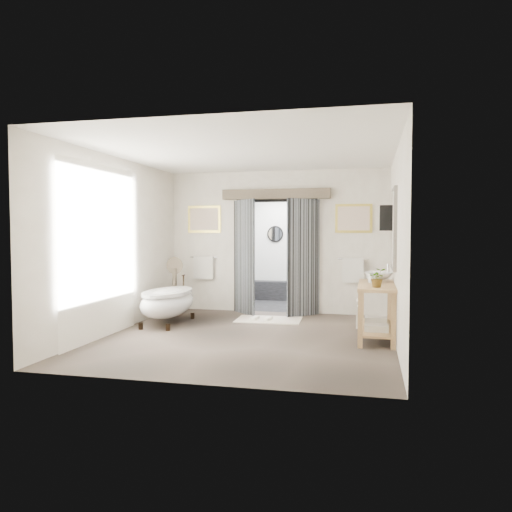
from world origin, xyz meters
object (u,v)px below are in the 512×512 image
object	(u,v)px
vanity	(375,306)
clawfoot_tub	(168,302)
basin	(378,277)
rug	(269,320)

from	to	relation	value
vanity	clawfoot_tub	bearing A→B (deg)	173.56
vanity	basin	distance (m)	0.55
clawfoot_tub	basin	size ratio (longest dim) A/B	3.74
vanity	basin	xyz separation A→B (m)	(0.06, 0.35, 0.42)
clawfoot_tub	rug	distance (m)	1.90
clawfoot_tub	basin	distance (m)	3.71
clawfoot_tub	vanity	xyz separation A→B (m)	(3.62, -0.41, 0.10)
rug	clawfoot_tub	bearing A→B (deg)	-155.55
basin	rug	bearing A→B (deg)	179.16
clawfoot_tub	rug	world-z (taller)	clawfoot_tub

